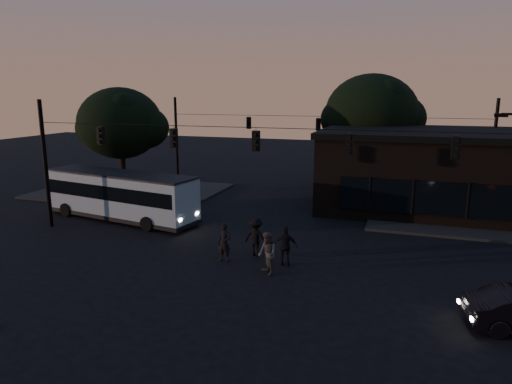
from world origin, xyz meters
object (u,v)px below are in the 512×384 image
(building, at_px, (436,170))
(pedestrian_b, at_px, (267,253))
(bus, at_px, (120,193))
(pedestrian_c, at_px, (285,246))
(pedestrian_d, at_px, (256,237))
(pedestrian_a, at_px, (224,242))

(building, bearing_deg, pedestrian_b, -116.59)
(bus, xyz_separation_m, pedestrian_c, (11.91, -4.43, -0.73))
(pedestrian_b, height_order, pedestrian_c, pedestrian_b)
(pedestrian_c, bearing_deg, bus, -29.10)
(building, xyz_separation_m, pedestrian_b, (-7.49, -14.95, -1.75))
(bus, bearing_deg, building, 36.28)
(pedestrian_b, distance_m, pedestrian_d, 2.39)
(pedestrian_a, bearing_deg, pedestrian_d, 53.00)
(building, relative_size, bus, 1.41)
(pedestrian_b, bearing_deg, bus, -155.11)
(pedestrian_d, bearing_deg, building, -114.88)
(pedestrian_a, relative_size, pedestrian_b, 0.98)
(pedestrian_a, distance_m, pedestrian_d, 1.69)
(pedestrian_b, xyz_separation_m, pedestrian_d, (-1.20, 2.06, 0.01))
(bus, bearing_deg, pedestrian_d, -9.31)
(pedestrian_a, xyz_separation_m, pedestrian_d, (1.19, 1.21, 0.02))
(pedestrian_a, height_order, pedestrian_c, pedestrian_c)
(pedestrian_d, bearing_deg, pedestrian_b, 129.20)
(pedestrian_a, relative_size, pedestrian_d, 0.98)
(building, bearing_deg, bus, -153.78)
(bus, height_order, pedestrian_c, bus)
(building, height_order, pedestrian_c, building)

